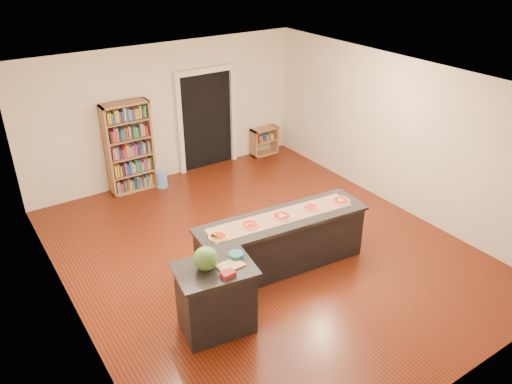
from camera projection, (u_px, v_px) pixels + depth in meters
room at (263, 174)px, 7.61m from camera, size 6.00×7.00×2.80m
doorway at (206, 114)px, 10.70m from camera, size 1.40×0.09×2.21m
kitchen_island at (282, 242)px, 7.66m from camera, size 2.70×0.73×0.89m
side_counter at (216, 298)px, 6.42m from camera, size 0.98×0.72×0.97m
bookshelf at (129, 148)px, 9.80m from camera, size 0.92×0.33×1.83m
low_shelf at (264, 141)px, 11.69m from camera, size 0.65×0.28×0.65m
waste_bin at (162, 179)px, 10.24m from camera, size 0.24×0.24×0.35m
kraft_paper at (281, 217)px, 7.48m from camera, size 2.37×0.65×0.00m
watermelon at (206, 258)px, 6.11m from camera, size 0.31×0.31×0.31m
cutting_board at (231, 265)px, 6.22m from camera, size 0.34×0.23×0.02m
package_red at (228, 274)px, 6.04m from camera, size 0.18×0.13×0.06m
package_teal at (236, 255)px, 6.37m from camera, size 0.19×0.19×0.07m
pizza_a at (218, 236)px, 6.97m from camera, size 0.25×0.25×0.02m
pizza_b at (250, 225)px, 7.24m from camera, size 0.28×0.28×0.02m
pizza_c at (282, 216)px, 7.47m from camera, size 0.31×0.31×0.02m
pizza_d at (311, 207)px, 7.70m from camera, size 0.25×0.25×0.02m
pizza_e at (341, 201)px, 7.90m from camera, size 0.30×0.30×0.02m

